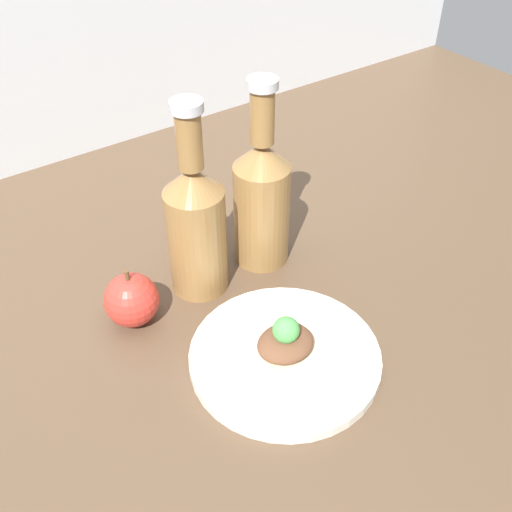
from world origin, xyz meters
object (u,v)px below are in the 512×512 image
at_px(cider_bottle_right, 262,197).
at_px(plate, 285,356).
at_px(cider_bottle_left, 196,224).
at_px(apple, 132,300).
at_px(plated_food, 285,345).

bearing_deg(cider_bottle_right, plate, -117.41).
relative_size(cider_bottle_left, cider_bottle_right, 1.00).
bearing_deg(plate, apple, 124.86).
xyz_separation_m(plated_food, apple, (-0.12, 0.17, 0.01)).
xyz_separation_m(cider_bottle_right, apple, (-0.21, -0.01, -0.07)).
distance_m(cider_bottle_left, cider_bottle_right, 0.11).
distance_m(plated_food, cider_bottle_left, 0.20).
height_order(plated_food, cider_bottle_right, cider_bottle_right).
height_order(plated_food, apple, apple).
relative_size(plate, cider_bottle_right, 0.85).
bearing_deg(plate, cider_bottle_right, 62.59).
distance_m(cider_bottle_right, apple, 0.22).
bearing_deg(cider_bottle_right, cider_bottle_left, 180.00).
distance_m(plate, plated_food, 0.02).
height_order(cider_bottle_left, cider_bottle_right, same).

